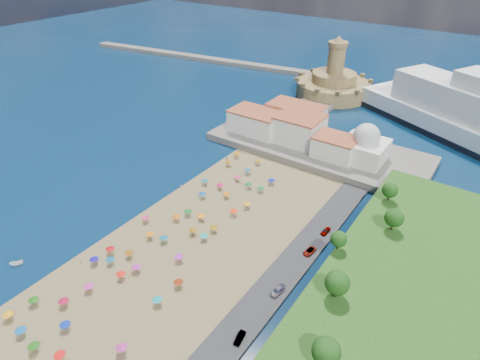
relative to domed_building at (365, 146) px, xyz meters
The scene contains 11 objects.
ground 77.60m from the domed_building, 112.91° to the right, with size 700.00×700.00×0.00m, color #071938.
terrace 21.44m from the domed_building, behind, with size 90.00×36.00×3.00m, color #59544C.
jetty 56.51m from the domed_building, 138.62° to the left, with size 18.00×70.00×2.40m, color #59544C.
breakwater 162.43m from the domed_building, 149.64° to the left, with size 200.00×7.00×2.60m, color #59544C.
waterfront_buildings 33.17m from the domed_building, behind, with size 57.00×29.00×11.00m.
domed_building is the anchor object (origin of this frame).
fortress 79.11m from the domed_building, 122.08° to the left, with size 40.00×40.00×32.40m.
beach_parasols 87.60m from the domed_building, 110.91° to the right, with size 33.61×118.43×2.20m.
beachgoers 78.02m from the domed_building, 116.11° to the right, with size 32.54×98.93×1.89m.
parked_cars 67.44m from the domed_building, 84.86° to the right, with size 2.72×49.80×1.39m.
hillside_trees 81.37m from the domed_building, 76.11° to the right, with size 16.66×107.66×7.46m.
Camera 1 is at (68.76, -68.06, 79.05)m, focal length 30.00 mm.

